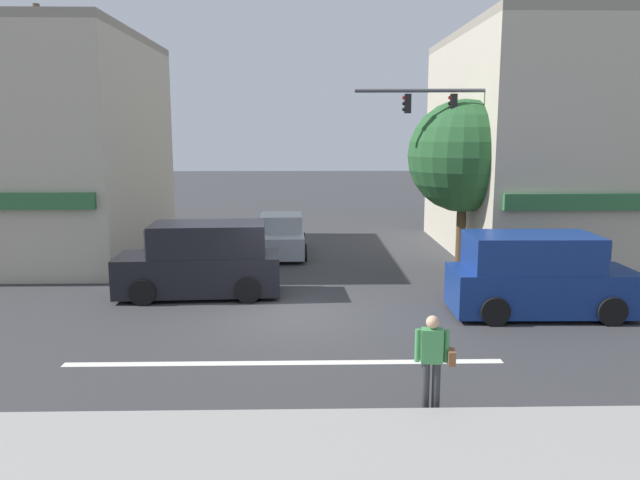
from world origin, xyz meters
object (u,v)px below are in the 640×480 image
traffic_light_mast (474,148)px  van_crossing_center (202,261)px  street_tree (464,156)px  utility_pole_near_left (46,137)px  pedestrian_foreground_with_bag (433,357)px  utility_pole_far_right (491,154)px  van_waiting_far (538,277)px  sedan_parked_curbside (281,236)px

traffic_light_mast → van_crossing_center: (-8.37, -2.37, -3.17)m
street_tree → utility_pole_near_left: size_ratio=0.66×
pedestrian_foreground_with_bag → street_tree: bearing=73.9°
van_crossing_center → street_tree: bearing=20.9°
utility_pole_near_left → utility_pole_far_right: size_ratio=1.19×
street_tree → pedestrian_foreground_with_bag: bearing=-106.1°
street_tree → van_crossing_center: street_tree is taller
van_waiting_far → sedan_parked_curbside: bearing=130.1°
utility_pole_near_left → van_waiting_far: utility_pole_near_left is taller
utility_pole_far_right → traffic_light_mast: utility_pole_far_right is taller
traffic_light_mast → pedestrian_foreground_with_bag: 11.06m
utility_pole_far_right → traffic_light_mast: 5.09m
traffic_light_mast → sedan_parked_curbside: bearing=150.1°
van_crossing_center → pedestrian_foreground_with_bag: 9.23m
street_tree → van_crossing_center: 9.28m
street_tree → van_waiting_far: size_ratio=1.24×
utility_pole_far_right → van_waiting_far: 9.73m
utility_pole_near_left → utility_pole_far_right: bearing=12.9°
traffic_light_mast → sedan_parked_curbside: size_ratio=1.50×
street_tree → utility_pole_far_right: 4.43m
utility_pole_far_right → sedan_parked_curbside: size_ratio=1.76×
van_waiting_far → utility_pole_near_left: bearing=158.9°
utility_pole_near_left → utility_pole_far_right: 16.32m
utility_pole_far_right → sedan_parked_curbside: 8.89m
van_waiting_far → pedestrian_foreground_with_bag: size_ratio=2.77×
traffic_light_mast → van_waiting_far: size_ratio=1.34×
van_waiting_far → pedestrian_foreground_with_bag: bearing=-124.6°
street_tree → van_crossing_center: (-8.24, -3.15, -2.86)m
van_crossing_center → utility_pole_near_left: bearing=148.4°
van_crossing_center → sedan_parked_curbside: bearing=71.2°
traffic_light_mast → sedan_parked_curbside: (-6.32, 3.64, -3.46)m
utility_pole_far_right → van_waiting_far: size_ratio=1.57×
utility_pole_near_left → street_tree: bearing=-1.1°
street_tree → traffic_light_mast: bearing=-80.8°
utility_pole_near_left → sedan_parked_curbside: bearing=18.8°
utility_pole_far_right → van_waiting_far: bearing=-98.6°
sedan_parked_curbside → traffic_light_mast: bearing=-29.9°
sedan_parked_curbside → utility_pole_near_left: bearing=-161.2°
utility_pole_near_left → sedan_parked_curbside: (7.62, 2.59, -3.78)m
sedan_parked_curbside → pedestrian_foreground_with_bag: 14.04m
street_tree → sedan_parked_curbside: 7.52m
street_tree → traffic_light_mast: (0.13, -0.78, 0.31)m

